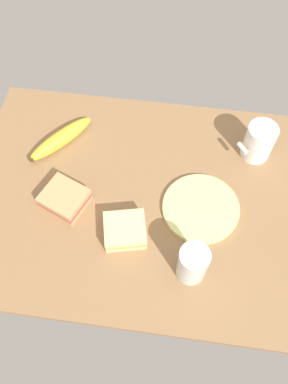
{
  "coord_description": "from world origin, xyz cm",
  "views": [
    {
      "loc": [
        6.43,
        -46.53,
        88.61
      ],
      "look_at": [
        0.0,
        0.0,
        5.0
      ],
      "focal_mm": 36.59,
      "sensor_mm": 36.0,
      "label": 1
    }
  ],
  "objects_px": {
    "plate_of_food": "(201,208)",
    "banana": "(61,139)",
    "sandwich_side": "(125,230)",
    "glass_of_milk": "(192,265)",
    "coffee_mug_black": "(259,141)",
    "sandwich_main": "(65,199)"
  },
  "relations": [
    {
      "from": "plate_of_food",
      "to": "banana",
      "type": "height_order",
      "value": "banana"
    },
    {
      "from": "plate_of_food",
      "to": "sandwich_side",
      "type": "distance_m",
      "value": 0.2
    },
    {
      "from": "sandwich_side",
      "to": "glass_of_milk",
      "type": "relative_size",
      "value": 1.09
    },
    {
      "from": "coffee_mug_black",
      "to": "sandwich_side",
      "type": "height_order",
      "value": "coffee_mug_black"
    },
    {
      "from": "glass_of_milk",
      "to": "banana",
      "type": "xyz_separation_m",
      "value": [
        -0.38,
        0.31,
        -0.03
      ]
    },
    {
      "from": "sandwich_main",
      "to": "glass_of_milk",
      "type": "bearing_deg",
      "value": -22.51
    },
    {
      "from": "coffee_mug_black",
      "to": "glass_of_milk",
      "type": "bearing_deg",
      "value": -112.33
    },
    {
      "from": "plate_of_food",
      "to": "sandwich_main",
      "type": "distance_m",
      "value": 0.34
    },
    {
      "from": "sandwich_main",
      "to": "glass_of_milk",
      "type": "height_order",
      "value": "glass_of_milk"
    },
    {
      "from": "glass_of_milk",
      "to": "banana",
      "type": "height_order",
      "value": "glass_of_milk"
    },
    {
      "from": "coffee_mug_black",
      "to": "banana",
      "type": "xyz_separation_m",
      "value": [
        -0.52,
        -0.04,
        -0.03
      ]
    },
    {
      "from": "sandwich_side",
      "to": "glass_of_milk",
      "type": "distance_m",
      "value": 0.18
    },
    {
      "from": "coffee_mug_black",
      "to": "banana",
      "type": "distance_m",
      "value": 0.52
    },
    {
      "from": "coffee_mug_black",
      "to": "glass_of_milk",
      "type": "relative_size",
      "value": 0.99
    },
    {
      "from": "plate_of_food",
      "to": "coffee_mug_black",
      "type": "xyz_separation_m",
      "value": [
        0.13,
        0.19,
        0.05
      ]
    },
    {
      "from": "plate_of_food",
      "to": "sandwich_side",
      "type": "bearing_deg",
      "value": -152.18
    },
    {
      "from": "plate_of_food",
      "to": "sandwich_side",
      "type": "xyz_separation_m",
      "value": [
        -0.17,
        -0.09,
        0.02
      ]
    },
    {
      "from": "sandwich_main",
      "to": "plate_of_food",
      "type": "bearing_deg",
      "value": 4.94
    },
    {
      "from": "banana",
      "to": "coffee_mug_black",
      "type": "bearing_deg",
      "value": 4.21
    },
    {
      "from": "sandwich_main",
      "to": "banana",
      "type": "bearing_deg",
      "value": 106.67
    },
    {
      "from": "glass_of_milk",
      "to": "banana",
      "type": "bearing_deg",
      "value": 140.21
    },
    {
      "from": "glass_of_milk",
      "to": "coffee_mug_black",
      "type": "bearing_deg",
      "value": 67.67
    }
  ]
}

